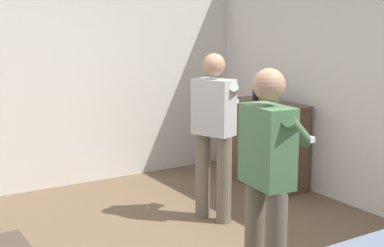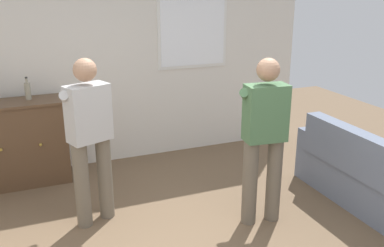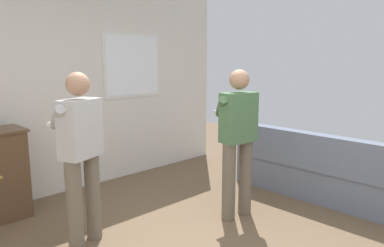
% 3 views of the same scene
% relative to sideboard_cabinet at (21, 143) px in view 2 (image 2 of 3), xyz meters
% --- Properties ---
extents(wall_back_with_window, '(5.20, 0.15, 2.80)m').
position_rel_sideboard_cabinet_xyz_m(wall_back_with_window, '(1.38, 0.36, 0.89)').
color(wall_back_with_window, silver).
rests_on(wall_back_with_window, ground).
extents(sideboard_cabinet, '(1.10, 0.49, 1.03)m').
position_rel_sideboard_cabinet_xyz_m(sideboard_cabinet, '(0.00, 0.00, 0.00)').
color(sideboard_cabinet, brown).
rests_on(sideboard_cabinet, ground).
extents(bottle_liquor_amber, '(0.07, 0.07, 0.27)m').
position_rel_sideboard_cabinet_xyz_m(bottle_liquor_amber, '(0.15, 0.05, 0.62)').
color(bottle_liquor_amber, gray).
rests_on(bottle_liquor_amber, sideboard_cabinet).
extents(person_standing_left, '(0.52, 0.52, 1.68)m').
position_rel_sideboard_cabinet_xyz_m(person_standing_left, '(0.64, -1.20, 0.42)').
color(person_standing_left, '#6B6051').
rests_on(person_standing_left, ground).
extents(person_standing_right, '(0.55, 0.50, 1.68)m').
position_rel_sideboard_cabinet_xyz_m(person_standing_right, '(2.21, -1.82, 0.42)').
color(person_standing_right, '#6B6051').
rests_on(person_standing_right, ground).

